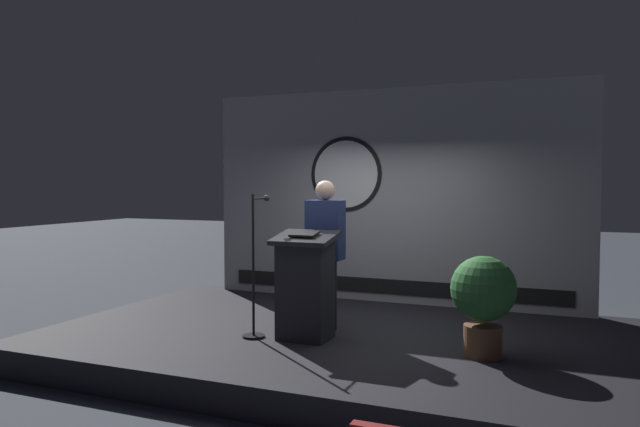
% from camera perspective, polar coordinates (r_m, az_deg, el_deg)
% --- Properties ---
extents(ground_plane, '(40.00, 40.00, 0.00)m').
position_cam_1_polar(ground_plane, '(6.98, 2.10, -13.32)').
color(ground_plane, '#383D47').
extents(stage_platform, '(6.40, 4.00, 0.30)m').
position_cam_1_polar(stage_platform, '(6.94, 2.10, -12.13)').
color(stage_platform, black).
rests_on(stage_platform, ground).
extents(banner_display, '(5.26, 0.12, 2.93)m').
position_cam_1_polar(banner_display, '(8.46, 6.48, 1.58)').
color(banner_display, '#9E9EA3').
rests_on(banner_display, stage_platform).
extents(podium, '(0.64, 0.50, 1.14)m').
position_cam_1_polar(podium, '(6.48, -1.39, -6.77)').
color(podium, '#26262B').
rests_on(podium, stage_platform).
extents(speaker_person, '(0.40, 0.26, 1.67)m').
position_cam_1_polar(speaker_person, '(6.86, 0.49, -3.75)').
color(speaker_person, black).
rests_on(speaker_person, stage_platform).
extents(microphone_stand, '(0.24, 0.47, 1.53)m').
position_cam_1_polar(microphone_stand, '(6.62, -6.04, -6.82)').
color(microphone_stand, black).
rests_on(microphone_stand, stage_platform).
extents(potted_plant, '(0.62, 0.62, 0.96)m').
position_cam_1_polar(potted_plant, '(6.04, 14.94, -7.41)').
color(potted_plant, brown).
rests_on(potted_plant, stage_platform).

